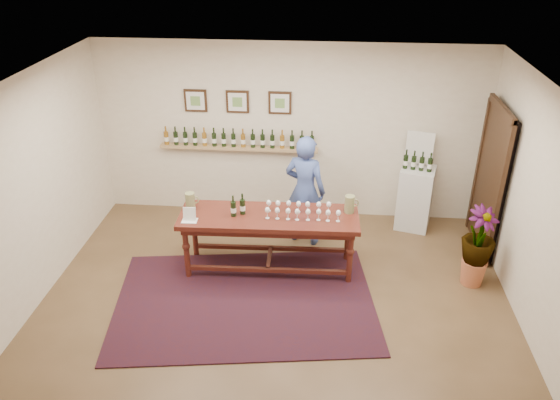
# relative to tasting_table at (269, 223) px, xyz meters

# --- Properties ---
(ground) EXTENTS (6.00, 6.00, 0.00)m
(ground) POSITION_rel_tasting_table_xyz_m (0.15, -0.83, -0.72)
(ground) COLOR #503B23
(ground) RESTS_ON ground
(room_shell) EXTENTS (6.00, 6.00, 6.00)m
(room_shell) POSITION_rel_tasting_table_xyz_m (2.26, 1.03, 0.40)
(room_shell) COLOR beige
(room_shell) RESTS_ON ground
(rug) EXTENTS (3.55, 2.62, 0.02)m
(rug) POSITION_rel_tasting_table_xyz_m (-0.23, -0.78, -0.71)
(rug) COLOR #4D160D
(rug) RESTS_ON ground
(tasting_table) EXTENTS (2.42, 0.84, 0.85)m
(tasting_table) POSITION_rel_tasting_table_xyz_m (0.00, 0.00, 0.00)
(tasting_table) COLOR #401410
(tasting_table) RESTS_ON ground
(table_glasses) EXTENTS (1.25, 0.32, 0.17)m
(table_glasses) POSITION_rel_tasting_table_xyz_m (0.39, 0.02, 0.21)
(table_glasses) COLOR white
(table_glasses) RESTS_ON tasting_table
(table_bottles) EXTENTS (0.26, 0.16, 0.27)m
(table_bottles) POSITION_rel_tasting_table_xyz_m (-0.41, -0.03, 0.26)
(table_bottles) COLOR black
(table_bottles) RESTS_ON tasting_table
(pitcher_left) EXTENTS (0.16, 0.16, 0.24)m
(pitcher_left) POSITION_rel_tasting_table_xyz_m (-1.08, 0.08, 0.25)
(pitcher_left) COLOR olive
(pitcher_left) RESTS_ON tasting_table
(pitcher_right) EXTENTS (0.16, 0.16, 0.24)m
(pitcher_right) POSITION_rel_tasting_table_xyz_m (1.07, 0.18, 0.25)
(pitcher_right) COLOR olive
(pitcher_right) RESTS_ON tasting_table
(menu_card) EXTENTS (0.21, 0.15, 0.18)m
(menu_card) POSITION_rel_tasting_table_xyz_m (-1.02, -0.23, 0.22)
(menu_card) COLOR silver
(menu_card) RESTS_ON tasting_table
(display_pedestal) EXTENTS (0.61, 0.61, 1.00)m
(display_pedestal) POSITION_rel_tasting_table_xyz_m (2.14, 1.37, -0.23)
(display_pedestal) COLOR silver
(display_pedestal) RESTS_ON ground
(pedestal_bottles) EXTENTS (0.32, 0.16, 0.31)m
(pedestal_bottles) POSITION_rel_tasting_table_xyz_m (2.11, 1.33, 0.43)
(pedestal_bottles) COLOR black
(pedestal_bottles) RESTS_ON display_pedestal
(info_sign) EXTENTS (0.40, 0.13, 0.57)m
(info_sign) POSITION_rel_tasting_table_xyz_m (2.14, 1.52, 0.55)
(info_sign) COLOR silver
(info_sign) RESTS_ON display_pedestal
(potted_plant) EXTENTS (0.71, 0.71, 0.98)m
(potted_plant) POSITION_rel_tasting_table_xyz_m (2.75, -0.11, -0.15)
(potted_plant) COLOR #B5603C
(potted_plant) RESTS_ON ground
(person) EXTENTS (0.71, 0.58, 1.69)m
(person) POSITION_rel_tasting_table_xyz_m (0.45, 0.78, 0.12)
(person) COLOR #3E5394
(person) RESTS_ON ground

